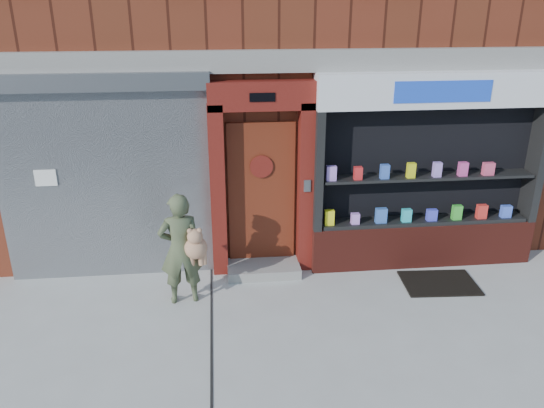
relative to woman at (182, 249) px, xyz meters
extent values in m
plane|color=#9E9E99|center=(1.91, -1.04, -0.80)|extent=(80.00, 80.00, 0.00)
cube|color=gray|center=(1.91, 0.88, 2.35)|extent=(12.00, 0.16, 0.30)
cube|color=gray|center=(-1.09, 0.90, 0.60)|extent=(3.00, 0.10, 2.80)
cube|color=slate|center=(-1.09, 0.84, 2.12)|extent=(3.10, 0.30, 0.24)
cube|color=white|center=(-1.89, 0.83, 0.80)|extent=(0.30, 0.01, 0.24)
cube|color=#5A140F|center=(0.51, 0.82, 0.50)|extent=(0.22, 0.28, 2.60)
cube|color=#5A140F|center=(1.81, 0.82, 0.50)|extent=(0.22, 0.28, 2.60)
cube|color=#5A140F|center=(1.16, 0.82, 1.90)|extent=(1.50, 0.28, 0.40)
cube|color=black|center=(1.16, 0.67, 1.90)|extent=(0.35, 0.01, 0.12)
cube|color=#5A2010|center=(1.16, 0.93, 0.40)|extent=(1.00, 0.06, 2.20)
cylinder|color=black|center=(1.16, 0.89, 0.85)|extent=(0.28, 0.02, 0.28)
cylinder|color=#5A140F|center=(1.16, 0.88, 0.85)|extent=(0.34, 0.02, 0.34)
cube|color=gray|center=(1.16, 0.66, -0.73)|extent=(1.10, 0.55, 0.15)
cube|color=slate|center=(1.81, 0.67, 0.60)|extent=(0.10, 0.02, 0.18)
cube|color=#5E1E16|center=(3.66, 0.76, -0.45)|extent=(3.50, 0.40, 0.70)
cube|color=black|center=(1.97, 0.76, 0.80)|extent=(0.12, 0.40, 1.80)
cube|color=black|center=(5.35, 0.76, 0.80)|extent=(0.12, 0.40, 1.80)
cube|color=black|center=(3.66, 0.94, 0.80)|extent=(3.30, 0.03, 1.80)
cube|color=black|center=(3.66, 0.76, -0.07)|extent=(3.20, 0.36, 0.06)
cube|color=black|center=(3.66, 0.76, 0.65)|extent=(3.20, 0.36, 0.04)
cube|color=white|center=(3.66, 0.76, 1.95)|extent=(3.50, 0.40, 0.50)
cube|color=#183FB9|center=(3.66, 0.55, 1.95)|extent=(1.40, 0.01, 0.30)
cube|color=#FBF41A|center=(2.16, 0.68, 0.07)|extent=(0.14, 0.09, 0.23)
cube|color=#CD88F6|center=(2.56, 0.68, 0.04)|extent=(0.12, 0.09, 0.16)
cube|color=#3968C3|center=(2.96, 0.68, 0.07)|extent=(0.17, 0.09, 0.23)
cube|color=#29C2CF|center=(3.36, 0.68, 0.06)|extent=(0.14, 0.09, 0.20)
cube|color=#444CE8|center=(3.76, 0.68, 0.05)|extent=(0.15, 0.09, 0.18)
cube|color=green|center=(4.16, 0.68, 0.07)|extent=(0.14, 0.09, 0.23)
cube|color=red|center=(4.56, 0.68, 0.07)|extent=(0.15, 0.09, 0.22)
cube|color=#4466EA|center=(4.96, 0.68, 0.05)|extent=(0.15, 0.09, 0.19)
cube|color=#B983EC|center=(2.16, 0.68, 0.77)|extent=(0.15, 0.09, 0.22)
cube|color=red|center=(2.56, 0.68, 0.76)|extent=(0.12, 0.09, 0.19)
cube|color=blue|center=(2.96, 0.68, 0.77)|extent=(0.13, 0.09, 0.21)
cube|color=yellow|center=(3.36, 0.68, 0.78)|extent=(0.12, 0.09, 0.22)
cube|color=#AC84EE|center=(3.76, 0.68, 0.78)|extent=(0.12, 0.09, 0.22)
cube|color=#D64797|center=(4.16, 0.68, 0.77)|extent=(0.13, 0.09, 0.21)
cube|color=#DD496F|center=(4.56, 0.68, 0.76)|extent=(0.16, 0.09, 0.19)
imported|color=#485236|center=(-0.02, 0.01, -0.01)|extent=(0.63, 0.45, 1.59)
sphere|color=#AA7755|center=(0.18, -0.03, 0.02)|extent=(0.31, 0.31, 0.31)
sphere|color=#AA7755|center=(0.18, -0.08, 0.21)|extent=(0.21, 0.21, 0.21)
sphere|color=#AA7755|center=(0.12, -0.08, 0.29)|extent=(0.07, 0.07, 0.07)
sphere|color=#AA7755|center=(0.25, -0.08, 0.29)|extent=(0.07, 0.07, 0.07)
cylinder|color=#AA7755|center=(0.08, -0.03, -0.14)|extent=(0.07, 0.07, 0.19)
cylinder|color=#AA7755|center=(0.29, -0.03, -0.14)|extent=(0.07, 0.07, 0.19)
cylinder|color=#AA7755|center=(0.12, -0.05, -0.14)|extent=(0.07, 0.07, 0.19)
cylinder|color=#AA7755|center=(0.25, -0.05, -0.14)|extent=(0.07, 0.07, 0.19)
cube|color=black|center=(3.72, 0.06, -0.79)|extent=(1.11, 0.81, 0.03)
camera|label=1|loc=(0.52, -6.52, 3.18)|focal=35.00mm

